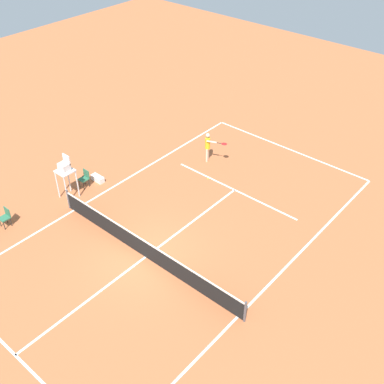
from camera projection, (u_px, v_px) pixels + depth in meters
name	position (u px, v px, depth m)	size (l,w,h in m)	color
ground_plane	(146.00, 257.00, 20.87)	(60.00, 60.00, 0.00)	#B76038
court_lines	(146.00, 257.00, 20.86)	(10.04, 23.71, 0.01)	white
tennis_net	(145.00, 249.00, 20.57)	(10.64, 0.10, 1.07)	#4C4C51
player_serving	(208.00, 145.00, 26.42)	(1.32, 0.61, 1.74)	beige
tennis_ball	(208.00, 179.00, 25.57)	(0.07, 0.07, 0.07)	#CCE033
umpire_chair	(65.00, 170.00, 23.40)	(0.80, 0.80, 2.41)	silver
courtside_chair_mid	(85.00, 178.00, 24.76)	(0.44, 0.46, 0.95)	#262626
courtside_chair_far	(5.00, 216.00, 22.25)	(0.44, 0.46, 0.95)	#262626
equipment_bag	(98.00, 178.00, 25.38)	(0.76, 0.32, 0.30)	white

